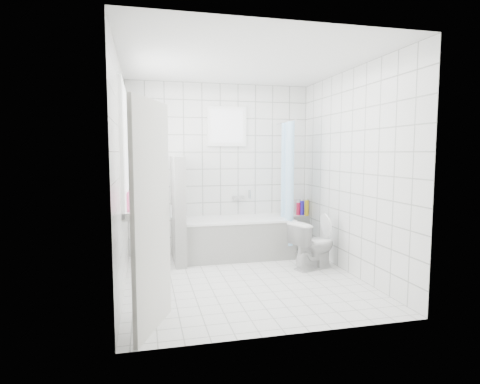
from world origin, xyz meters
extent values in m
plane|color=white|center=(0.00, 0.00, 0.00)|extent=(3.00, 3.00, 0.00)
plane|color=white|center=(0.00, 0.00, 2.60)|extent=(3.00, 3.00, 0.00)
cube|color=white|center=(0.00, 1.50, 1.30)|extent=(2.80, 0.02, 2.60)
cube|color=white|center=(0.00, -1.50, 1.30)|extent=(2.80, 0.02, 2.60)
cube|color=white|center=(-1.40, 0.00, 1.30)|extent=(0.02, 3.00, 2.60)
cube|color=white|center=(1.40, 0.00, 1.30)|extent=(0.02, 3.00, 2.60)
cube|color=white|center=(-1.35, 0.30, 1.60)|extent=(0.01, 0.90, 1.40)
cube|color=white|center=(0.10, 1.46, 1.95)|extent=(0.50, 0.01, 0.50)
cube|color=white|center=(-1.31, 0.30, 0.86)|extent=(0.18, 1.02, 0.08)
cube|color=silver|center=(-1.10, -1.11, 1.00)|extent=(0.34, 0.75, 2.00)
cube|color=white|center=(0.17, 1.12, 0.28)|extent=(1.59, 0.75, 0.55)
cube|color=white|center=(0.17, 1.12, 0.57)|extent=(1.61, 0.77, 0.03)
cube|color=white|center=(-0.70, 1.07, 0.75)|extent=(0.15, 0.85, 1.50)
cube|color=white|center=(1.28, 1.38, 0.28)|extent=(0.40, 0.24, 0.55)
imported|color=white|center=(1.03, 0.29, 0.32)|extent=(0.71, 0.54, 0.64)
cylinder|color=silver|center=(0.92, 1.10, 2.00)|extent=(0.02, 0.80, 0.02)
cube|color=silver|center=(0.27, 1.46, 0.85)|extent=(0.18, 0.06, 0.06)
imported|color=white|center=(-1.30, 0.27, 0.99)|extent=(0.19, 0.19, 0.18)
imported|color=#AF57AE|center=(-1.30, 0.56, 1.00)|extent=(0.11, 0.11, 0.19)
imported|color=pink|center=(-1.30, -0.01, 1.05)|extent=(0.16, 0.16, 0.30)
imported|color=silver|center=(-1.30, 0.45, 1.03)|extent=(0.13, 0.13, 0.26)
cylinder|color=#301DEA|center=(1.32, 1.40, 0.66)|extent=(0.06, 0.06, 0.23)
cylinder|color=gold|center=(1.35, 1.29, 0.68)|extent=(0.06, 0.06, 0.25)
cylinder|color=#C5173D|center=(1.26, 1.40, 0.65)|extent=(0.06, 0.06, 0.20)
camera|label=1|loc=(-1.15, -4.61, 1.55)|focal=30.00mm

